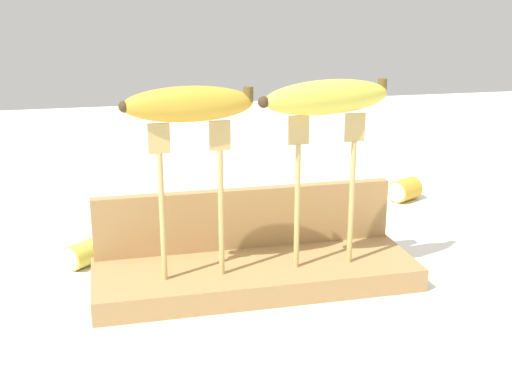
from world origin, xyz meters
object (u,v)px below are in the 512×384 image
(fork_stand_left, at_px, (191,187))
(banana_chunk_far, at_px, (85,253))
(fork_stand_right, at_px, (325,178))
(fork_fallen_near, at_px, (223,263))
(banana_raised_right, at_px, (328,97))
(banana_raised_left, at_px, (189,104))
(banana_chunk_near, at_px, (405,190))

(fork_stand_left, bearing_deg, banana_chunk_far, 133.75)
(fork_stand_right, distance_m, fork_fallen_near, 0.21)
(banana_raised_right, bearing_deg, fork_fallen_near, 140.15)
(banana_raised_right, height_order, banana_chunk_far, banana_raised_right)
(fork_stand_right, bearing_deg, banana_raised_left, -180.00)
(banana_raised_left, bearing_deg, fork_fallen_near, 60.32)
(fork_stand_left, height_order, banana_chunk_far, fork_stand_left)
(fork_stand_right, distance_m, banana_chunk_near, 0.44)
(banana_chunk_far, bearing_deg, fork_stand_left, -46.25)
(fork_stand_left, bearing_deg, fork_fallen_near, 60.35)
(fork_stand_left, relative_size, fork_stand_right, 0.99)
(banana_raised_left, height_order, fork_fallen_near, banana_raised_left)
(fork_stand_left, bearing_deg, banana_chunk_near, 35.80)
(fork_stand_right, relative_size, banana_raised_right, 1.11)
(banana_raised_left, distance_m, banana_chunk_near, 0.59)
(banana_chunk_near, bearing_deg, banana_chunk_far, -163.02)
(banana_raised_left, xyz_separation_m, fork_fallen_near, (0.06, 0.10, -0.25))
(banana_raised_right, relative_size, banana_chunk_near, 2.75)
(fork_stand_left, relative_size, banana_raised_right, 1.10)
(fork_fallen_near, bearing_deg, fork_stand_left, -119.65)
(fork_fallen_near, bearing_deg, fork_stand_right, -39.83)
(banana_raised_left, height_order, banana_chunk_far, banana_raised_left)
(banana_chunk_far, bearing_deg, fork_stand_right, -24.79)
(banana_raised_left, bearing_deg, banana_chunk_near, 35.79)
(fork_stand_left, height_order, fork_stand_right, fork_stand_right)
(banana_raised_left, height_order, banana_raised_right, banana_raised_right)
(fork_fallen_near, relative_size, banana_chunk_far, 2.43)
(banana_raised_left, bearing_deg, banana_raised_right, -0.00)
(fork_fallen_near, bearing_deg, banana_raised_left, -119.68)
(banana_raised_right, bearing_deg, fork_stand_right, 12.91)
(banana_chunk_near, bearing_deg, fork_stand_right, -130.29)
(banana_chunk_far, bearing_deg, banana_chunk_near, 16.98)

